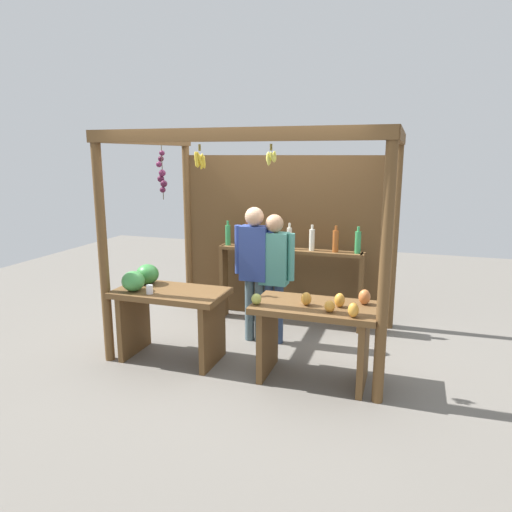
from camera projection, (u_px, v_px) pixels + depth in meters
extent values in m
plane|color=slate|center=(261.00, 342.00, 5.60)|extent=(12.00, 12.00, 0.00)
cylinder|color=brown|center=(103.00, 251.00, 4.88)|extent=(0.10, 0.10, 2.42)
cylinder|color=brown|center=(385.00, 272.00, 4.00)|extent=(0.10, 0.10, 2.42)
cylinder|color=brown|center=(188.00, 225.00, 6.69)|extent=(0.10, 0.10, 2.42)
cylinder|color=brown|center=(394.00, 235.00, 5.82)|extent=(0.10, 0.10, 2.42)
cube|color=brown|center=(228.00, 135.00, 4.20)|extent=(2.93, 0.12, 0.12)
cube|color=brown|center=(147.00, 139.00, 5.54)|extent=(0.12, 2.06, 0.12)
cube|color=brown|center=(397.00, 137.00, 4.67)|extent=(0.12, 2.06, 0.12)
cube|color=#52381E|center=(284.00, 238.00, 6.30)|extent=(2.83, 0.04, 2.18)
cylinder|color=brown|center=(200.00, 148.00, 4.47)|extent=(0.02, 0.02, 0.06)
ellipsoid|color=gold|center=(203.00, 161.00, 4.49)|extent=(0.04, 0.08, 0.15)
ellipsoid|color=gold|center=(203.00, 163.00, 4.51)|extent=(0.09, 0.07, 0.15)
ellipsoid|color=gold|center=(200.00, 161.00, 4.52)|extent=(0.08, 0.06, 0.15)
ellipsoid|color=gold|center=(197.00, 160.00, 4.50)|extent=(0.04, 0.08, 0.15)
ellipsoid|color=gold|center=(196.00, 159.00, 4.46)|extent=(0.06, 0.05, 0.15)
ellipsoid|color=gold|center=(200.00, 159.00, 4.47)|extent=(0.08, 0.06, 0.15)
cylinder|color=brown|center=(271.00, 147.00, 4.25)|extent=(0.02, 0.02, 0.06)
ellipsoid|color=#D1CC4C|center=(274.00, 157.00, 4.26)|extent=(0.04, 0.05, 0.11)
ellipsoid|color=#D1CC4C|center=(274.00, 156.00, 4.29)|extent=(0.05, 0.05, 0.11)
ellipsoid|color=#D1CC4C|center=(269.00, 160.00, 4.31)|extent=(0.05, 0.05, 0.11)
ellipsoid|color=#D1CC4C|center=(268.00, 157.00, 4.28)|extent=(0.04, 0.05, 0.11)
ellipsoid|color=#D1CC4C|center=(268.00, 159.00, 4.25)|extent=(0.05, 0.04, 0.11)
ellipsoid|color=#D1CC4C|center=(272.00, 157.00, 4.23)|extent=(0.07, 0.06, 0.11)
cylinder|color=#4C422D|center=(162.00, 173.00, 4.80)|extent=(0.01, 0.01, 0.55)
sphere|color=#511938|center=(162.00, 153.00, 4.77)|extent=(0.06, 0.06, 0.06)
sphere|color=#47142D|center=(161.00, 159.00, 4.80)|extent=(0.06, 0.06, 0.06)
sphere|color=#601E42|center=(159.00, 164.00, 4.78)|extent=(0.06, 0.06, 0.06)
sphere|color=#601E42|center=(162.00, 173.00, 4.80)|extent=(0.07, 0.07, 0.07)
sphere|color=#47142D|center=(161.00, 179.00, 4.82)|extent=(0.07, 0.07, 0.07)
sphere|color=#47142D|center=(164.00, 184.00, 4.80)|extent=(0.07, 0.07, 0.07)
sphere|color=#47142D|center=(163.00, 190.00, 4.81)|extent=(0.06, 0.06, 0.06)
cube|color=brown|center=(171.00, 293.00, 5.01)|extent=(1.19, 0.64, 0.06)
cube|color=brown|center=(134.00, 322.00, 5.23)|extent=(0.06, 0.58, 0.71)
cube|color=brown|center=(213.00, 332.00, 4.94)|extent=(0.06, 0.58, 0.71)
ellipsoid|color=#38843D|center=(147.00, 274.00, 5.23)|extent=(0.30, 0.30, 0.22)
ellipsoid|color=#429347|center=(133.00, 281.00, 4.95)|extent=(0.33, 0.33, 0.21)
cylinder|color=white|center=(150.00, 289.00, 4.87)|extent=(0.07, 0.07, 0.09)
cube|color=brown|center=(315.00, 308.00, 4.53)|extent=(1.19, 0.64, 0.06)
cube|color=brown|center=(268.00, 339.00, 4.75)|extent=(0.06, 0.58, 0.71)
cube|color=brown|center=(363.00, 352.00, 4.46)|extent=(0.06, 0.58, 0.71)
ellipsoid|color=gold|center=(306.00, 299.00, 4.49)|extent=(0.11, 0.11, 0.13)
ellipsoid|color=gold|center=(330.00, 306.00, 4.30)|extent=(0.10, 0.10, 0.11)
ellipsoid|color=#CC7038|center=(364.00, 297.00, 4.51)|extent=(0.15, 0.15, 0.15)
ellipsoid|color=#A8B24C|center=(256.00, 299.00, 4.51)|extent=(0.14, 0.14, 0.11)
ellipsoid|color=gold|center=(340.00, 300.00, 4.44)|extent=(0.10, 0.10, 0.14)
ellipsoid|color=gold|center=(353.00, 310.00, 4.16)|extent=(0.14, 0.14, 0.13)
cube|color=brown|center=(224.00, 281.00, 6.42)|extent=(0.05, 0.20, 1.00)
cube|color=brown|center=(361.00, 293.00, 5.85)|extent=(0.05, 0.20, 1.00)
cube|color=brown|center=(290.00, 251.00, 6.03)|extent=(1.84, 0.22, 0.04)
cylinder|color=#338C4C|center=(228.00, 235.00, 6.26)|extent=(0.07, 0.07, 0.27)
cylinder|color=#338C4C|center=(228.00, 223.00, 6.23)|extent=(0.03, 0.03, 0.06)
cylinder|color=#994C1E|center=(247.00, 235.00, 6.18)|extent=(0.07, 0.07, 0.29)
cylinder|color=#994C1E|center=(247.00, 222.00, 6.14)|extent=(0.03, 0.03, 0.06)
cylinder|color=#994C1E|center=(269.00, 238.00, 6.09)|extent=(0.08, 0.08, 0.27)
cylinder|color=#994C1E|center=(269.00, 225.00, 6.05)|extent=(0.04, 0.04, 0.06)
cylinder|color=silver|center=(289.00, 238.00, 6.00)|extent=(0.06, 0.06, 0.28)
cylinder|color=silver|center=(290.00, 225.00, 5.97)|extent=(0.03, 0.03, 0.06)
cylinder|color=silver|center=(312.00, 240.00, 5.91)|extent=(0.07, 0.07, 0.27)
cylinder|color=silver|center=(312.00, 227.00, 5.88)|extent=(0.03, 0.03, 0.06)
cylinder|color=#994C1E|center=(336.00, 241.00, 5.82)|extent=(0.07, 0.07, 0.27)
cylinder|color=#994C1E|center=(336.00, 228.00, 5.79)|extent=(0.03, 0.03, 0.06)
cylinder|color=#338C4C|center=(358.00, 242.00, 5.74)|extent=(0.07, 0.07, 0.27)
cylinder|color=#338C4C|center=(358.00, 229.00, 5.70)|extent=(0.03, 0.03, 0.06)
cylinder|color=#495F67|center=(250.00, 310.00, 5.60)|extent=(0.11, 0.11, 0.75)
cylinder|color=#495F67|center=(259.00, 311.00, 5.57)|extent=(0.11, 0.11, 0.75)
cube|color=#2D428C|center=(254.00, 253.00, 5.44)|extent=(0.32, 0.19, 0.63)
cylinder|color=#2D428C|center=(238.00, 249.00, 5.49)|extent=(0.08, 0.08, 0.57)
cylinder|color=#2D428C|center=(271.00, 252.00, 5.37)|extent=(0.08, 0.08, 0.57)
sphere|color=tan|center=(254.00, 217.00, 5.35)|extent=(0.22, 0.22, 0.22)
cylinder|color=navy|center=(269.00, 313.00, 5.55)|extent=(0.11, 0.11, 0.72)
cylinder|color=navy|center=(279.00, 314.00, 5.51)|extent=(0.11, 0.11, 0.72)
cube|color=teal|center=(274.00, 259.00, 5.39)|extent=(0.32, 0.19, 0.60)
cylinder|color=teal|center=(258.00, 255.00, 5.45)|extent=(0.08, 0.08, 0.54)
cylinder|color=teal|center=(291.00, 257.00, 5.32)|extent=(0.08, 0.08, 0.54)
sphere|color=tan|center=(274.00, 223.00, 5.31)|extent=(0.21, 0.21, 0.21)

